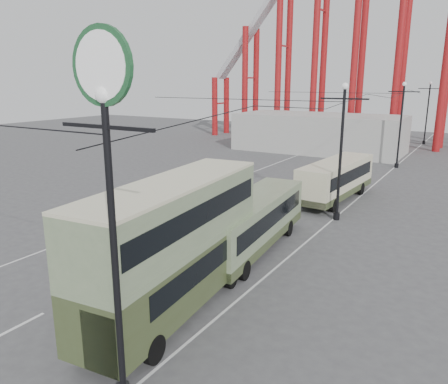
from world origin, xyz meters
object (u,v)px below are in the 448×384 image
Objects in this scene: lamp_post_near at (107,144)px; pedestrian at (211,252)px; single_decker_green at (252,221)px; double_decker_bus at (174,241)px; single_decker_cream at (336,178)px.

lamp_post_near is 12.04m from pedestrian.
single_decker_green reaches higher than pedestrian.
single_decker_green is at bearing 100.60° from lamp_post_near.
lamp_post_near is 7.28m from double_decker_bus.
pedestrian is (-1.25, -16.63, -0.82)m from single_decker_cream.
lamp_post_near is 0.97× the size of single_decker_green.
single_decker_cream is at bearing 93.72° from lamp_post_near.
single_decker_cream is at bearing -120.34° from pedestrian.
lamp_post_near is at bearing -74.67° from double_decker_bus.
pedestrian is (-0.97, 4.24, -2.16)m from double_decker_bus.
pedestrian is at bearing -104.33° from single_decker_green.
double_decker_bus is 4.86m from pedestrian.
single_decker_green is 5.65× the size of pedestrian.
double_decker_bus is 7.79m from single_decker_green.
double_decker_bus is 1.02× the size of single_decker_cream.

